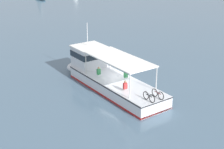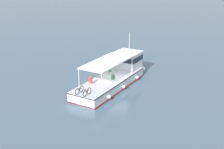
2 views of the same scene
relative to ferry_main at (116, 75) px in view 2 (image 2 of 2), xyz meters
The scene contains 2 objects.
ground_plane 1.48m from the ferry_main, 15.62° to the left, with size 400.00×400.00×0.00m, color slate.
ferry_main is the anchor object (origin of this frame).
Camera 2 is at (29.92, 6.66, 12.65)m, focal length 47.42 mm.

